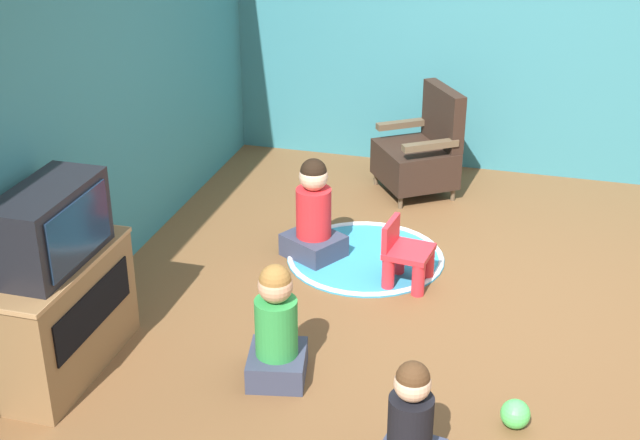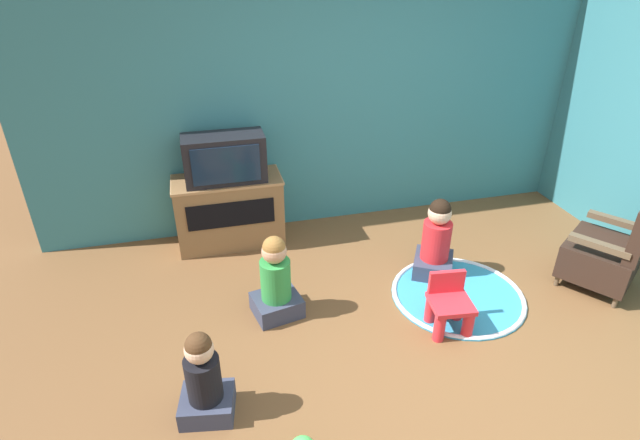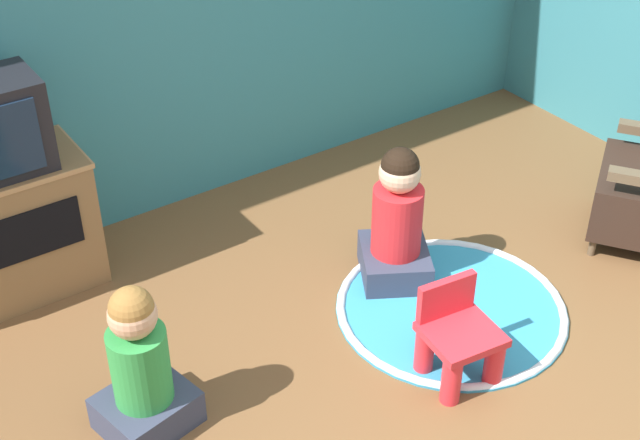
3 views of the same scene
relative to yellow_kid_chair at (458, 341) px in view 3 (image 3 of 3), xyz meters
The scene contains 4 objects.
yellow_kid_chair is the anchor object (origin of this frame).
play_mat 0.45m from the yellow_kid_chair, 50.43° to the left, with size 1.07×1.07×0.04m.
child_watching_center 0.71m from the yellow_kid_chair, 73.11° to the left, with size 0.45×0.47×0.71m.
child_watching_right 1.28m from the yellow_kid_chair, 158.29° to the left, with size 0.40×0.37×0.68m.
Camera 3 is at (-1.88, -1.53, 2.67)m, focal length 50.00 mm.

